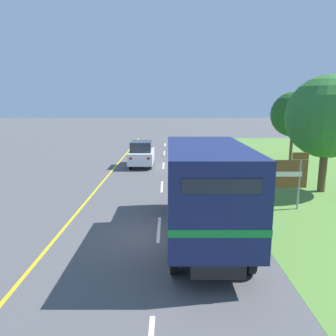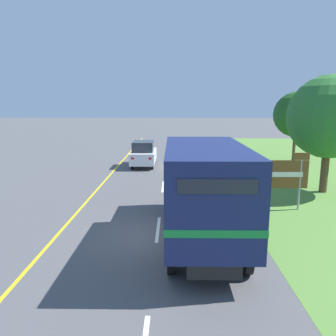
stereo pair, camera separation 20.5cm
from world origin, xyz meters
name	(u,v)px [view 1 (the left image)]	position (x,y,z in m)	size (l,w,h in m)	color
ground_plane	(159,236)	(0.00, 0.00, 0.00)	(200.00, 200.00, 0.00)	#515154
edge_line_yellow	(106,180)	(-3.70, 9.04, 0.00)	(0.12, 50.67, 0.01)	yellow
centre_dash_near	(160,229)	(0.00, 0.69, 0.00)	(0.12, 2.60, 0.01)	white
centre_dash_mid_a	(163,186)	(0.00, 7.29, 0.00)	(0.12, 2.60, 0.01)	white
centre_dash_mid_b	(164,165)	(0.00, 13.89, 0.00)	(0.12, 2.60, 0.01)	white
centre_dash_far	(165,153)	(0.00, 20.49, 0.00)	(0.12, 2.60, 0.01)	white
centre_dash_farthest	(166,145)	(0.00, 27.09, 0.00)	(0.12, 2.60, 0.01)	white
horse_trailer_truck	(205,186)	(1.60, -0.26, 1.95)	(2.52, 7.87, 3.47)	black
lead_car_white	(143,154)	(-1.68, 13.57, 0.98)	(1.80, 3.89, 1.95)	black
highway_sign	(284,175)	(5.56, 3.15, 1.62)	(2.26, 0.09, 2.63)	#9E9EA3
roadside_tree_near	(329,117)	(8.82, 6.23, 4.08)	(4.38, 4.38, 6.28)	brown
roadside_tree_mid	(295,114)	(10.53, 15.55, 3.90)	(3.62, 3.62, 5.72)	brown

